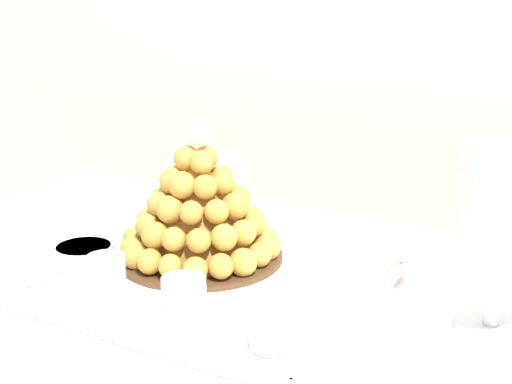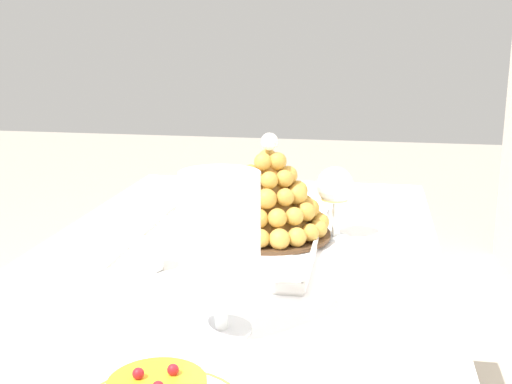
{
  "view_description": "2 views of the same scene",
  "coord_description": "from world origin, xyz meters",
  "px_view_note": "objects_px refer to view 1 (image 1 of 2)",
  "views": [
    {
      "loc": [
        0.35,
        -0.8,
        1.15
      ],
      "look_at": [
        -0.13,
        0.06,
        0.87
      ],
      "focal_mm": 48.09,
      "sensor_mm": 36.0,
      "label": 1
    },
    {
      "loc": [
        1.1,
        0.27,
        1.17
      ],
      "look_at": [
        -0.11,
        0.05,
        0.86
      ],
      "focal_mm": 46.11,
      "sensor_mm": 36.0,
      "label": 2
    }
  ],
  "objects_px": {
    "dessert_cup_mid_left": "(107,276)",
    "wine_glass": "(226,176)",
    "dessert_cup_mid_right": "(275,328)",
    "croquembouche": "(199,210)",
    "dessert_cup_left": "(26,266)",
    "creme_brulee_ramekin": "(84,253)",
    "macaron_goblet": "(502,215)",
    "serving_tray": "(182,281)",
    "dessert_cup_centre": "(184,298)"
  },
  "relations": [
    {
      "from": "dessert_cup_left",
      "to": "dessert_cup_mid_right",
      "type": "height_order",
      "value": "dessert_cup_mid_right"
    },
    {
      "from": "dessert_cup_mid_right",
      "to": "macaron_goblet",
      "type": "distance_m",
      "value": 0.31
    },
    {
      "from": "dessert_cup_mid_right",
      "to": "wine_glass",
      "type": "height_order",
      "value": "wine_glass"
    },
    {
      "from": "croquembouche",
      "to": "dessert_cup_centre",
      "type": "bearing_deg",
      "value": -62.19
    },
    {
      "from": "dessert_cup_left",
      "to": "dessert_cup_mid_left",
      "type": "height_order",
      "value": "dessert_cup_mid_left"
    },
    {
      "from": "serving_tray",
      "to": "wine_glass",
      "type": "xyz_separation_m",
      "value": [
        -0.06,
        0.22,
        0.11
      ]
    },
    {
      "from": "dessert_cup_mid_right",
      "to": "wine_glass",
      "type": "relative_size",
      "value": 0.39
    },
    {
      "from": "serving_tray",
      "to": "dessert_cup_left",
      "type": "bearing_deg",
      "value": -151.26
    },
    {
      "from": "serving_tray",
      "to": "dessert_cup_mid_right",
      "type": "relative_size",
      "value": 9.28
    },
    {
      "from": "dessert_cup_centre",
      "to": "macaron_goblet",
      "type": "bearing_deg",
      "value": 26.46
    },
    {
      "from": "serving_tray",
      "to": "dessert_cup_centre",
      "type": "height_order",
      "value": "dessert_cup_centre"
    },
    {
      "from": "serving_tray",
      "to": "dessert_cup_centre",
      "type": "distance_m",
      "value": 0.12
    },
    {
      "from": "serving_tray",
      "to": "dessert_cup_left",
      "type": "height_order",
      "value": "dessert_cup_left"
    },
    {
      "from": "serving_tray",
      "to": "macaron_goblet",
      "type": "height_order",
      "value": "macaron_goblet"
    },
    {
      "from": "dessert_cup_mid_left",
      "to": "creme_brulee_ramekin",
      "type": "relative_size",
      "value": 0.6
    },
    {
      "from": "dessert_cup_centre",
      "to": "dessert_cup_mid_right",
      "type": "xyz_separation_m",
      "value": [
        0.14,
        -0.01,
        -0.0
      ]
    },
    {
      "from": "croquembouche",
      "to": "wine_glass",
      "type": "height_order",
      "value": "croquembouche"
    },
    {
      "from": "dessert_cup_centre",
      "to": "dessert_cup_mid_right",
      "type": "bearing_deg",
      "value": -5.27
    },
    {
      "from": "dessert_cup_mid_right",
      "to": "serving_tray",
      "type": "bearing_deg",
      "value": 153.33
    },
    {
      "from": "serving_tray",
      "to": "macaron_goblet",
      "type": "relative_size",
      "value": 2.3
    },
    {
      "from": "serving_tray",
      "to": "dessert_cup_centre",
      "type": "bearing_deg",
      "value": -52.8
    },
    {
      "from": "creme_brulee_ramekin",
      "to": "wine_glass",
      "type": "bearing_deg",
      "value": 63.57
    },
    {
      "from": "dessert_cup_left",
      "to": "creme_brulee_ramekin",
      "type": "bearing_deg",
      "value": 74.31
    },
    {
      "from": "dessert_cup_centre",
      "to": "wine_glass",
      "type": "distance_m",
      "value": 0.35
    },
    {
      "from": "dessert_cup_centre",
      "to": "creme_brulee_ramekin",
      "type": "height_order",
      "value": "dessert_cup_centre"
    },
    {
      "from": "dessert_cup_left",
      "to": "creme_brulee_ramekin",
      "type": "relative_size",
      "value": 0.65
    },
    {
      "from": "dessert_cup_mid_left",
      "to": "creme_brulee_ramekin",
      "type": "xyz_separation_m",
      "value": [
        -0.11,
        0.07,
        -0.01
      ]
    },
    {
      "from": "macaron_goblet",
      "to": "serving_tray",
      "type": "bearing_deg",
      "value": -169.02
    },
    {
      "from": "macaron_goblet",
      "to": "dessert_cup_left",
      "type": "bearing_deg",
      "value": -162.92
    },
    {
      "from": "creme_brulee_ramekin",
      "to": "croquembouche",
      "type": "bearing_deg",
      "value": 33.51
    },
    {
      "from": "dessert_cup_left",
      "to": "dessert_cup_mid_left",
      "type": "xyz_separation_m",
      "value": [
        0.14,
        0.02,
        0.0
      ]
    },
    {
      "from": "dessert_cup_left",
      "to": "croquembouche",
      "type": "bearing_deg",
      "value": 47.33
    },
    {
      "from": "dessert_cup_mid_left",
      "to": "wine_glass",
      "type": "relative_size",
      "value": 0.36
    },
    {
      "from": "croquembouche",
      "to": "creme_brulee_ramekin",
      "type": "height_order",
      "value": "croquembouche"
    },
    {
      "from": "dessert_cup_mid_right",
      "to": "creme_brulee_ramekin",
      "type": "xyz_separation_m",
      "value": [
        -0.39,
        0.09,
        -0.01
      ]
    },
    {
      "from": "dessert_cup_mid_right",
      "to": "croquembouche",
      "type": "bearing_deg",
      "value": 141.02
    },
    {
      "from": "serving_tray",
      "to": "wine_glass",
      "type": "height_order",
      "value": "wine_glass"
    },
    {
      "from": "serving_tray",
      "to": "dessert_cup_mid_left",
      "type": "height_order",
      "value": "dessert_cup_mid_left"
    },
    {
      "from": "dessert_cup_centre",
      "to": "macaron_goblet",
      "type": "relative_size",
      "value": 0.24
    },
    {
      "from": "croquembouche",
      "to": "dessert_cup_mid_left",
      "type": "distance_m",
      "value": 0.19
    },
    {
      "from": "serving_tray",
      "to": "wine_glass",
      "type": "bearing_deg",
      "value": 104.76
    },
    {
      "from": "dessert_cup_left",
      "to": "wine_glass",
      "type": "distance_m",
      "value": 0.37
    },
    {
      "from": "macaron_goblet",
      "to": "creme_brulee_ramekin",
      "type": "bearing_deg",
      "value": -170.54
    },
    {
      "from": "croquembouche",
      "to": "wine_glass",
      "type": "bearing_deg",
      "value": 104.65
    },
    {
      "from": "macaron_goblet",
      "to": "wine_glass",
      "type": "xyz_separation_m",
      "value": [
        -0.49,
        0.14,
        -0.04
      ]
    },
    {
      "from": "dessert_cup_mid_left",
      "to": "macaron_goblet",
      "type": "height_order",
      "value": "macaron_goblet"
    },
    {
      "from": "dessert_cup_left",
      "to": "dessert_cup_mid_right",
      "type": "xyz_separation_m",
      "value": [
        0.42,
        0.0,
        0.0
      ]
    },
    {
      "from": "creme_brulee_ramekin",
      "to": "wine_glass",
      "type": "height_order",
      "value": "wine_glass"
    },
    {
      "from": "serving_tray",
      "to": "croquembouche",
      "type": "height_order",
      "value": "croquembouche"
    },
    {
      "from": "dessert_cup_left",
      "to": "wine_glass",
      "type": "relative_size",
      "value": 0.39
    }
  ]
}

